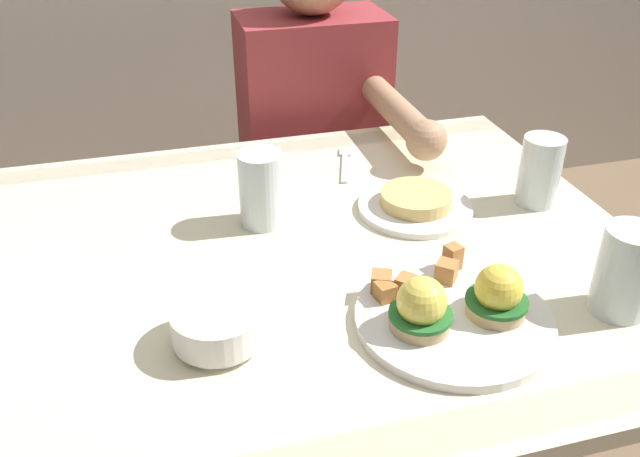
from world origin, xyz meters
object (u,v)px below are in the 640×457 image
(dining_table, at_px, (271,311))
(fork, at_px, (345,162))
(side_plate, at_px, (415,204))
(water_glass_far, at_px, (261,194))
(water_glass_extra, at_px, (539,176))
(fruit_bowl, at_px, (217,326))
(eggs_benedict_plate, at_px, (454,309))
(diner_person, at_px, (317,142))
(water_glass_near, at_px, (624,276))

(dining_table, xyz_separation_m, fork, (0.22, 0.29, 0.11))
(side_plate, bearing_deg, fork, 106.35)
(water_glass_far, distance_m, water_glass_extra, 0.49)
(fruit_bowl, relative_size, water_glass_far, 0.94)
(fork, height_order, water_glass_extra, water_glass_extra)
(eggs_benedict_plate, distance_m, water_glass_extra, 0.40)
(fruit_bowl, height_order, water_glass_extra, water_glass_extra)
(fork, distance_m, side_plate, 0.22)
(fruit_bowl, distance_m, water_glass_far, 0.31)
(fork, height_order, water_glass_far, water_glass_far)
(water_glass_far, height_order, diner_person, diner_person)
(eggs_benedict_plate, relative_size, fork, 1.77)
(dining_table, bearing_deg, diner_person, 67.99)
(eggs_benedict_plate, bearing_deg, water_glass_far, 120.30)
(dining_table, bearing_deg, fork, 53.48)
(eggs_benedict_plate, distance_m, water_glass_far, 0.39)
(water_glass_extra, xyz_separation_m, diner_person, (-0.25, 0.55, -0.14))
(diner_person, bearing_deg, water_glass_extra, -65.33)
(water_glass_near, distance_m, water_glass_far, 0.56)
(water_glass_far, bearing_deg, diner_person, 64.99)
(dining_table, bearing_deg, side_plate, 15.68)
(side_plate, bearing_deg, eggs_benedict_plate, -102.93)
(fruit_bowl, distance_m, side_plate, 0.46)
(eggs_benedict_plate, bearing_deg, water_glass_near, -7.65)
(water_glass_extra, height_order, diner_person, diner_person)
(dining_table, height_order, water_glass_extra, water_glass_extra)
(water_glass_near, bearing_deg, water_glass_far, 139.56)
(fork, bearing_deg, dining_table, -126.52)
(fork, bearing_deg, side_plate, -73.65)
(water_glass_near, relative_size, water_glass_far, 1.01)
(eggs_benedict_plate, height_order, side_plate, eggs_benedict_plate)
(fork, bearing_deg, water_glass_far, -137.97)
(water_glass_near, height_order, diner_person, diner_person)
(dining_table, height_order, water_glass_near, water_glass_near)
(eggs_benedict_plate, distance_m, side_plate, 0.31)
(dining_table, bearing_deg, water_glass_far, 82.92)
(fork, xyz_separation_m, water_glass_extra, (0.28, -0.24, 0.05))
(water_glass_near, height_order, water_glass_extra, water_glass_near)
(fruit_bowl, xyz_separation_m, water_glass_near, (0.55, -0.08, 0.03))
(dining_table, bearing_deg, water_glass_near, -30.09)
(fork, bearing_deg, diner_person, 85.02)
(eggs_benedict_plate, height_order, fork, eggs_benedict_plate)
(water_glass_far, bearing_deg, dining_table, -97.08)
(dining_table, xyz_separation_m, water_glass_near, (0.44, -0.26, 0.16))
(fruit_bowl, height_order, water_glass_near, water_glass_near)
(eggs_benedict_plate, xyz_separation_m, side_plate, (0.07, 0.30, -0.01))
(fork, bearing_deg, eggs_benedict_plate, -90.78)
(fork, xyz_separation_m, water_glass_far, (-0.20, -0.18, 0.05))
(diner_person, bearing_deg, fork, -94.98)
(dining_table, distance_m, water_glass_far, 0.20)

